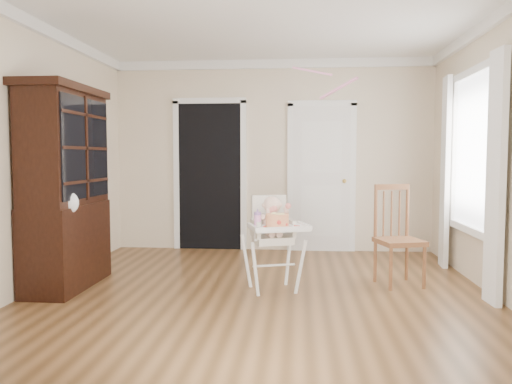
# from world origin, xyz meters

# --- Properties ---
(floor) EXTENTS (5.00, 5.00, 0.00)m
(floor) POSITION_xyz_m (0.00, 0.00, 0.00)
(floor) COLOR #52361C
(floor) RESTS_ON ground
(ceiling) EXTENTS (5.00, 5.00, 0.00)m
(ceiling) POSITION_xyz_m (0.00, 0.00, 2.70)
(ceiling) COLOR white
(ceiling) RESTS_ON wall_back
(wall_back) EXTENTS (4.50, 0.00, 4.50)m
(wall_back) POSITION_xyz_m (0.00, 2.50, 1.35)
(wall_back) COLOR beige
(wall_back) RESTS_ON floor
(wall_left) EXTENTS (0.00, 5.00, 5.00)m
(wall_left) POSITION_xyz_m (-2.25, 0.00, 1.35)
(wall_left) COLOR beige
(wall_left) RESTS_ON floor
(wall_right) EXTENTS (0.00, 5.00, 5.00)m
(wall_right) POSITION_xyz_m (2.25, 0.00, 1.35)
(wall_right) COLOR beige
(wall_right) RESTS_ON floor
(crown_molding) EXTENTS (4.50, 5.00, 0.12)m
(crown_molding) POSITION_xyz_m (0.00, 0.00, 2.64)
(crown_molding) COLOR white
(crown_molding) RESTS_ON ceiling
(doorway) EXTENTS (1.06, 0.05, 2.22)m
(doorway) POSITION_xyz_m (-0.90, 2.48, 1.11)
(doorway) COLOR black
(doorway) RESTS_ON wall_back
(closet_door) EXTENTS (0.96, 0.09, 2.13)m
(closet_door) POSITION_xyz_m (0.70, 2.48, 1.02)
(closet_door) COLOR white
(closet_door) RESTS_ON wall_back
(window_right) EXTENTS (0.13, 1.84, 2.30)m
(window_right) POSITION_xyz_m (2.18, 0.80, 1.29)
(window_right) COLOR white
(window_right) RESTS_ON wall_right
(high_chair) EXTENTS (0.73, 0.82, 0.97)m
(high_chair) POSITION_xyz_m (0.13, 0.30, 0.60)
(high_chair) COLOR white
(high_chair) RESTS_ON floor
(baby) EXTENTS (0.31, 0.23, 0.42)m
(baby) POSITION_xyz_m (0.12, 0.33, 0.73)
(baby) COLOR beige
(baby) RESTS_ON high_chair
(cake) EXTENTS (0.28, 0.28, 0.13)m
(cake) POSITION_xyz_m (0.18, 0.04, 0.74)
(cake) COLOR silver
(cake) RESTS_ON high_chair
(sippy_cup) EXTENTS (0.07, 0.07, 0.17)m
(sippy_cup) POSITION_xyz_m (-0.01, 0.16, 0.75)
(sippy_cup) COLOR pink
(sippy_cup) RESTS_ON high_chair
(china_cabinet) EXTENTS (0.54, 1.22, 2.06)m
(china_cabinet) POSITION_xyz_m (-1.99, 0.26, 1.03)
(china_cabinet) COLOR black
(china_cabinet) RESTS_ON floor
(dining_chair) EXTENTS (0.53, 0.53, 1.05)m
(dining_chair) POSITION_xyz_m (1.42, 0.65, 0.49)
(dining_chair) COLOR brown
(dining_chair) RESTS_ON floor
(streamer) EXTENTS (0.39, 0.34, 0.15)m
(streamer) POSITION_xyz_m (0.50, 0.43, 2.19)
(streamer) COLOR pink
(streamer) RESTS_ON ceiling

